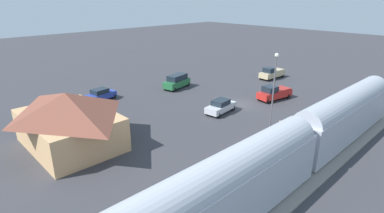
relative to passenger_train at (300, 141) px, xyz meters
The scene contains 13 objects.
ground_plane 17.60m from the passenger_train, 36.29° to the right, with size 200.00×200.00×0.00m, color #38383D.
railway_track 10.64m from the passenger_train, 90.01° to the right, with size 4.80×70.00×0.30m.
platform 11.36m from the passenger_train, 68.74° to the right, with size 3.20×46.00×0.30m.
passenger_train is the anchor object (origin of this frame).
station_building 21.48m from the passenger_train, 33.07° to the left, with size 11.10×8.05×5.47m.
pedestrian_on_platform 6.59m from the passenger_train, 45.43° to the right, with size 0.36×0.36×1.71m.
pedestrian_waiting_far 19.80m from the passenger_train, 80.67° to the right, with size 0.36×0.36×1.71m.
pickup_tan 31.44m from the passenger_train, 53.81° to the right, with size 2.17×5.47×2.14m.
sedan_silver 14.92m from the passenger_train, 22.93° to the right, with size 2.38×4.69×1.74m.
pickup_red 19.38m from the passenger_train, 52.32° to the right, with size 2.84×5.65×2.14m.
suv_green 27.34m from the passenger_train, 19.28° to the right, with size 2.96×5.20×2.22m.
sedan_blue 28.82m from the passenger_train, ahead, with size 2.54×4.74×1.74m.
light_pole_near_platform 9.75m from the passenger_train, 44.00° to the right, with size 0.44×0.44×8.42m.
Camera 1 is at (-24.07, 32.24, 14.10)m, focal length 28.48 mm.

